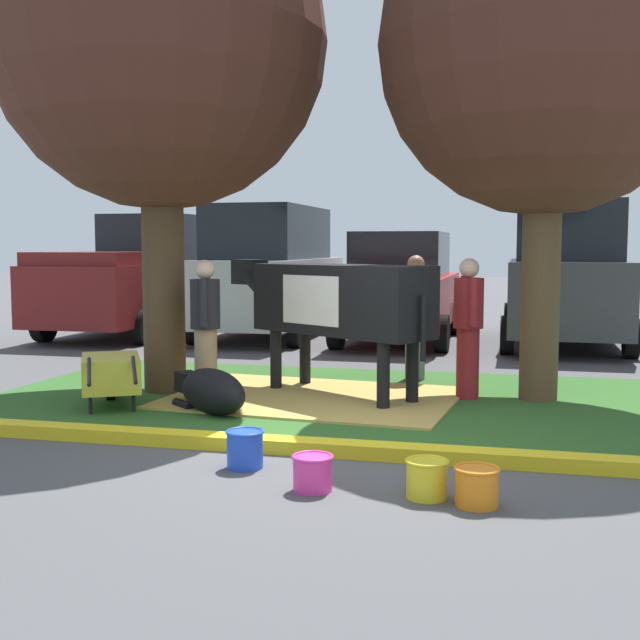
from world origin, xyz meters
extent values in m
plane|color=#4C4C4F|center=(0.00, 0.00, 0.00)|extent=(80.00, 80.00, 0.00)
cube|color=#2D5B23|center=(-0.45, 1.94, 0.01)|extent=(8.09, 4.50, 0.02)
cube|color=yellow|center=(-0.45, -0.46, 0.06)|extent=(9.29, 0.24, 0.12)
cube|color=tan|center=(-0.77, 1.87, 0.03)|extent=(3.40, 2.67, 0.04)
cylinder|color=#4C3823|center=(-2.64, 1.93, 1.39)|extent=(0.50, 0.50, 2.78)
sphere|color=#4C281E|center=(-2.64, 1.93, 4.16)|extent=(3.94, 3.94, 3.94)
cylinder|color=brown|center=(1.74, 2.45, 1.33)|extent=(0.43, 0.43, 2.66)
sphere|color=#4C281E|center=(1.74, 2.45, 3.97)|extent=(3.73, 3.73, 3.73)
cube|color=black|center=(-0.49, 2.07, 1.15)|extent=(2.33, 1.80, 0.80)
cube|color=white|center=(-0.62, 2.15, 1.15)|extent=(1.14, 1.08, 0.56)
cylinder|color=black|center=(-1.63, 2.77, 1.25)|extent=(0.71, 0.60, 0.58)
cube|color=black|center=(-1.90, 2.93, 1.43)|extent=(0.51, 0.45, 0.32)
cube|color=white|center=(-2.07, 3.04, 1.39)|extent=(0.21, 0.23, 0.20)
cylinder|color=black|center=(-1.36, 2.31, 0.38)|extent=(0.14, 0.14, 0.75)
cylinder|color=black|center=(-1.10, 2.73, 0.38)|extent=(0.14, 0.14, 0.75)
cylinder|color=black|center=(0.12, 1.41, 0.38)|extent=(0.14, 0.14, 0.75)
cylinder|color=black|center=(0.37, 1.83, 0.38)|extent=(0.14, 0.14, 0.75)
cylinder|color=black|center=(0.53, 1.45, 0.90)|extent=(0.06, 0.06, 0.70)
ellipsoid|color=black|center=(-1.61, 0.87, 0.24)|extent=(1.14, 1.08, 0.48)
cube|color=black|center=(-2.06, 1.27, 0.26)|extent=(0.34, 0.33, 0.22)
cube|color=silver|center=(-2.16, 1.35, 0.26)|extent=(0.11, 0.11, 0.16)
cylinder|color=black|center=(-1.99, 0.97, 0.06)|extent=(0.33, 0.31, 0.10)
cylinder|color=#9E7F5B|center=(-1.99, 1.62, 0.41)|extent=(0.26, 0.26, 0.82)
cylinder|color=black|center=(-1.99, 1.62, 1.11)|extent=(0.34, 0.34, 0.57)
sphere|color=beige|center=(-1.99, 1.62, 1.50)|extent=(0.22, 0.22, 0.22)
cylinder|color=black|center=(-2.05, 1.83, 1.14)|extent=(0.09, 0.09, 0.54)
cylinder|color=black|center=(-1.92, 1.41, 1.14)|extent=(0.09, 0.09, 0.54)
cylinder|color=maroon|center=(0.95, 2.31, 0.42)|extent=(0.26, 0.26, 0.83)
cylinder|color=maroon|center=(0.95, 2.31, 1.12)|extent=(0.34, 0.34, 0.57)
sphere|color=beige|center=(0.95, 2.31, 1.52)|extent=(0.23, 0.23, 0.23)
cylinder|color=maroon|center=(1.01, 2.10, 1.15)|extent=(0.09, 0.09, 0.54)
cylinder|color=maroon|center=(0.88, 2.52, 1.15)|extent=(0.09, 0.09, 0.54)
cylinder|color=slate|center=(0.19, 3.49, 0.42)|extent=(0.26, 0.26, 0.84)
cylinder|color=slate|center=(0.19, 3.49, 1.13)|extent=(0.34, 0.34, 0.58)
sphere|color=#8C664C|center=(0.19, 3.49, 1.53)|extent=(0.23, 0.23, 0.23)
cylinder|color=slate|center=(0.41, 3.45, 1.16)|extent=(0.09, 0.09, 0.55)
cylinder|color=slate|center=(-0.02, 3.54, 1.16)|extent=(0.09, 0.09, 0.55)
cube|color=gold|center=(-2.78, 0.85, 0.40)|extent=(0.97, 1.08, 0.36)
cylinder|color=black|center=(-3.02, 1.28, 0.18)|extent=(0.26, 0.36, 0.36)
cylinder|color=black|center=(-2.82, 0.48, 0.12)|extent=(0.04, 0.04, 0.24)
cylinder|color=black|center=(-2.44, 0.70, 0.12)|extent=(0.04, 0.04, 0.24)
cylinder|color=black|center=(-2.65, 0.17, 0.52)|extent=(0.30, 0.48, 0.23)
cylinder|color=black|center=(-2.27, 0.39, 0.52)|extent=(0.30, 0.48, 0.23)
cylinder|color=blue|center=(-0.60, -1.00, 0.15)|extent=(0.29, 0.29, 0.29)
torus|color=blue|center=(-0.60, -1.00, 0.29)|extent=(0.31, 0.31, 0.02)
cylinder|color=#EA3893|center=(0.07, -1.46, 0.12)|extent=(0.28, 0.28, 0.25)
torus|color=#EA3893|center=(0.07, -1.46, 0.25)|extent=(0.31, 0.31, 0.02)
cylinder|color=yellow|center=(0.90, -1.43, 0.13)|extent=(0.29, 0.29, 0.26)
torus|color=yellow|center=(0.90, -1.43, 0.26)|extent=(0.31, 0.31, 0.02)
cylinder|color=orange|center=(1.25, -1.52, 0.13)|extent=(0.29, 0.29, 0.26)
torus|color=orange|center=(1.25, -1.52, 0.26)|extent=(0.32, 0.32, 0.02)
cube|color=maroon|center=(-6.01, 7.90, 0.87)|extent=(2.01, 5.40, 1.10)
cube|color=black|center=(-6.01, 8.84, 1.92)|extent=(1.84, 1.80, 1.00)
cube|color=maroon|center=(-6.02, 6.68, 1.54)|extent=(1.90, 2.70, 0.24)
cylinder|color=black|center=(-7.01, 9.65, 0.32)|extent=(0.22, 0.64, 0.64)
cylinder|color=black|center=(-5.01, 9.65, 0.32)|extent=(0.22, 0.64, 0.64)
cylinder|color=black|center=(-7.02, 6.14, 0.32)|extent=(0.22, 0.64, 0.64)
cylinder|color=black|center=(-5.02, 6.14, 0.32)|extent=(0.22, 0.64, 0.64)
cube|color=#B7B7BC|center=(-3.20, 7.92, 0.92)|extent=(1.91, 4.60, 1.20)
cube|color=black|center=(-3.20, 7.92, 2.02)|extent=(1.68, 3.20, 1.00)
cylinder|color=black|center=(-4.15, 9.42, 0.32)|extent=(0.22, 0.64, 0.64)
cylinder|color=black|center=(-2.25, 9.41, 0.32)|extent=(0.22, 0.64, 0.64)
cylinder|color=black|center=(-4.15, 6.43, 0.32)|extent=(0.22, 0.64, 0.64)
cylinder|color=black|center=(-2.25, 6.42, 0.32)|extent=(0.22, 0.64, 0.64)
cube|color=red|center=(-0.62, 7.82, 0.77)|extent=(1.81, 4.40, 0.90)
cube|color=black|center=(-0.62, 7.82, 1.62)|extent=(1.59, 2.20, 0.80)
cylinder|color=black|center=(-1.52, 9.25, 0.32)|extent=(0.22, 0.64, 0.64)
cylinder|color=black|center=(0.28, 9.25, 0.32)|extent=(0.22, 0.64, 0.64)
cylinder|color=black|center=(-1.53, 6.39, 0.32)|extent=(0.22, 0.64, 0.64)
cylinder|color=black|center=(0.27, 6.39, 0.32)|extent=(0.22, 0.64, 0.64)
cube|color=#3D3D42|center=(2.29, 7.92, 0.92)|extent=(1.91, 4.60, 1.20)
cube|color=black|center=(2.29, 7.92, 2.02)|extent=(1.68, 3.20, 1.00)
cylinder|color=black|center=(1.34, 9.41, 0.32)|extent=(0.22, 0.64, 0.64)
cylinder|color=black|center=(3.24, 9.41, 0.32)|extent=(0.22, 0.64, 0.64)
cylinder|color=black|center=(1.33, 6.42, 0.32)|extent=(0.22, 0.64, 0.64)
cylinder|color=black|center=(3.23, 6.42, 0.32)|extent=(0.22, 0.64, 0.64)
camera|label=1|loc=(1.50, -6.98, 1.77)|focal=45.20mm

